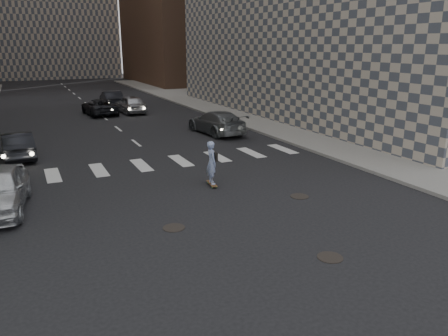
% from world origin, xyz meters
% --- Properties ---
extents(ground, '(160.00, 160.00, 0.00)m').
position_xyz_m(ground, '(0.00, 0.00, 0.00)').
color(ground, black).
rests_on(ground, ground).
extents(sidewalk_right, '(13.00, 80.00, 0.15)m').
position_xyz_m(sidewalk_right, '(14.50, 20.00, 0.07)').
color(sidewalk_right, gray).
rests_on(sidewalk_right, ground).
extents(manhole_a, '(0.70, 0.70, 0.02)m').
position_xyz_m(manhole_a, '(1.20, -2.50, 0.01)').
color(manhole_a, black).
rests_on(manhole_a, ground).
extents(manhole_b, '(0.70, 0.70, 0.02)m').
position_xyz_m(manhole_b, '(-2.00, 1.20, 0.01)').
color(manhole_b, black).
rests_on(manhole_b, ground).
extents(manhole_c, '(0.70, 0.70, 0.02)m').
position_xyz_m(manhole_c, '(3.30, 2.00, 0.01)').
color(manhole_c, black).
rests_on(manhole_c, ground).
extents(skateboarder, '(0.51, 0.96, 1.87)m').
position_xyz_m(skateboarder, '(0.82, 4.65, 0.98)').
color(skateboarder, brown).
rests_on(skateboarder, ground).
extents(traffic_car_a, '(1.69, 4.16, 1.34)m').
position_xyz_m(traffic_car_a, '(-6.32, 13.00, 0.67)').
color(traffic_car_a, black).
rests_on(traffic_car_a, ground).
extents(traffic_car_b, '(2.55, 5.28, 1.48)m').
position_xyz_m(traffic_car_b, '(5.46, 14.61, 0.74)').
color(traffic_car_b, slate).
rests_on(traffic_car_b, ground).
extents(traffic_car_c, '(2.56, 4.87, 1.31)m').
position_xyz_m(traffic_car_c, '(-0.04, 26.00, 0.65)').
color(traffic_car_c, black).
rests_on(traffic_car_c, ground).
extents(traffic_car_d, '(2.19, 4.58, 1.51)m').
position_xyz_m(traffic_car_d, '(2.51, 25.88, 0.76)').
color(traffic_car_d, '#ABADB3').
rests_on(traffic_car_d, ground).
extents(traffic_car_e, '(1.78, 4.66, 1.52)m').
position_xyz_m(traffic_car_e, '(1.78, 30.20, 0.76)').
color(traffic_car_e, black).
rests_on(traffic_car_e, ground).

